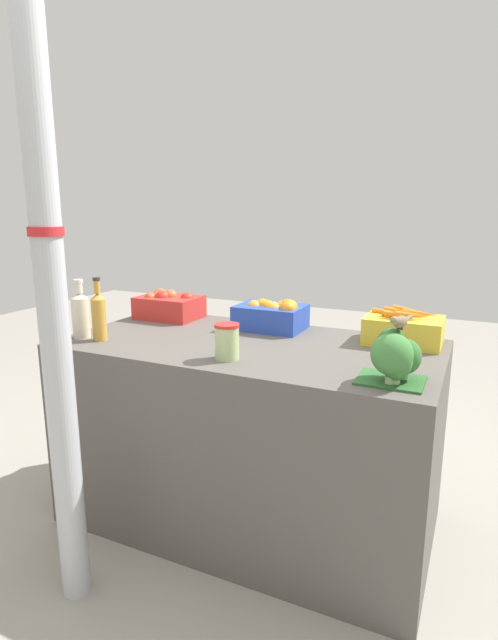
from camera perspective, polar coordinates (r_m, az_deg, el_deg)
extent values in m
plane|color=gray|center=(2.53, 0.00, -21.48)|extent=(10.00, 10.00, 0.00)
cube|color=#56514C|center=(2.32, 0.00, -12.76)|extent=(1.61, 0.84, 0.85)
cylinder|color=#B7BABF|center=(1.76, -22.19, 9.34)|extent=(0.10, 0.10, 2.70)
cylinder|color=red|center=(1.76, -22.20, 9.37)|extent=(0.11, 0.11, 0.03)
cube|color=red|center=(2.68, -9.09, 1.45)|extent=(0.32, 0.24, 0.12)
sphere|color=red|center=(2.63, -7.06, 2.37)|extent=(0.07, 0.07, 0.07)
sphere|color=#BC562D|center=(2.67, -8.96, 2.66)|extent=(0.07, 0.07, 0.07)
sphere|color=#BC562D|center=(2.68, -11.20, 2.45)|extent=(0.06, 0.06, 0.06)
sphere|color=#BC562D|center=(2.78, -10.10, 2.88)|extent=(0.07, 0.07, 0.07)
sphere|color=#BC562D|center=(2.68, -10.37, 2.57)|extent=(0.06, 0.06, 0.06)
sphere|color=#BC562D|center=(2.68, -9.71, 2.46)|extent=(0.07, 0.07, 0.07)
sphere|color=red|center=(2.69, -11.03, 2.39)|extent=(0.07, 0.07, 0.07)
sphere|color=red|center=(2.66, -9.86, 2.51)|extent=(0.08, 0.08, 0.08)
sphere|color=red|center=(2.66, -10.11, 2.50)|extent=(0.06, 0.06, 0.06)
sphere|color=red|center=(2.73, -10.44, 2.68)|extent=(0.06, 0.06, 0.06)
cube|color=#2847B7|center=(2.40, 2.49, 0.32)|extent=(0.32, 0.24, 0.12)
sphere|color=orange|center=(2.42, 1.52, 1.63)|extent=(0.07, 0.07, 0.07)
sphere|color=orange|center=(2.36, 4.71, 1.45)|extent=(0.07, 0.07, 0.07)
sphere|color=orange|center=(2.41, 0.59, 1.43)|extent=(0.07, 0.07, 0.07)
sphere|color=orange|center=(2.37, 3.83, 1.38)|extent=(0.07, 0.07, 0.07)
sphere|color=orange|center=(2.36, 2.75, 1.15)|extent=(0.08, 0.08, 0.08)
sphere|color=orange|center=(2.31, 4.47, 1.21)|extent=(0.07, 0.07, 0.07)
sphere|color=orange|center=(2.34, 4.62, 1.30)|extent=(0.08, 0.08, 0.08)
sphere|color=orange|center=(2.37, 4.37, 1.51)|extent=(0.07, 0.07, 0.07)
sphere|color=orange|center=(2.40, 2.14, 1.46)|extent=(0.07, 0.07, 0.07)
cube|color=gold|center=(2.25, 17.25, -1.13)|extent=(0.32, 0.24, 0.12)
cone|color=orange|center=(2.26, 16.73, 1.02)|extent=(0.13, 0.06, 0.02)
cone|color=orange|center=(2.31, 17.68, 0.95)|extent=(0.16, 0.07, 0.03)
cone|color=orange|center=(2.19, 16.83, 0.65)|extent=(0.16, 0.06, 0.02)
cone|color=orange|center=(2.25, 19.12, 0.70)|extent=(0.16, 0.05, 0.03)
cone|color=orange|center=(2.21, 16.82, 0.51)|extent=(0.15, 0.07, 0.03)
cone|color=orange|center=(2.18, 17.30, 0.56)|extent=(0.16, 0.04, 0.03)
cone|color=orange|center=(2.18, 18.31, 0.53)|extent=(0.15, 0.05, 0.03)
cone|color=orange|center=(2.21, 18.55, 0.45)|extent=(0.13, 0.06, 0.03)
cone|color=orange|center=(2.29, 17.74, 1.08)|extent=(0.14, 0.07, 0.03)
cone|color=orange|center=(2.28, 15.61, 0.87)|extent=(0.14, 0.05, 0.03)
cube|color=#2D602D|center=(1.76, 15.88, -6.64)|extent=(0.22, 0.18, 0.01)
ellipsoid|color=#2D602D|center=(1.74, 15.95, -3.28)|extent=(0.11, 0.11, 0.15)
cylinder|color=#B2C693|center=(1.77, 15.77, -6.03)|extent=(0.03, 0.03, 0.02)
ellipsoid|color=#427F3D|center=(1.70, 16.52, -4.33)|extent=(0.10, 0.10, 0.14)
cylinder|color=#B2C693|center=(1.72, 16.38, -6.58)|extent=(0.03, 0.03, 0.02)
ellipsoid|color=#427F3D|center=(1.69, 16.00, -3.79)|extent=(0.14, 0.14, 0.14)
cylinder|color=#B2C693|center=(1.71, 15.83, -6.60)|extent=(0.03, 0.03, 0.02)
ellipsoid|color=#387033|center=(1.75, 17.41, -4.00)|extent=(0.11, 0.11, 0.12)
cylinder|color=#B2C693|center=(1.77, 17.26, -6.06)|extent=(0.03, 0.03, 0.02)
cylinder|color=beige|center=(2.36, -18.67, 0.22)|extent=(0.08, 0.08, 0.18)
cone|color=beige|center=(2.34, -18.85, 2.67)|extent=(0.08, 0.08, 0.02)
cylinder|color=beige|center=(2.33, -18.91, 3.51)|extent=(0.03, 0.03, 0.05)
cylinder|color=silver|center=(2.33, -18.96, 4.23)|extent=(0.04, 0.04, 0.01)
cylinder|color=gold|center=(2.29, -16.77, 0.01)|extent=(0.06, 0.06, 0.18)
cone|color=gold|center=(2.27, -16.94, 2.63)|extent=(0.06, 0.06, 0.03)
cylinder|color=gold|center=(2.26, -17.00, 3.65)|extent=(0.03, 0.03, 0.05)
cylinder|color=#2D2D33|center=(2.25, -17.06, 4.51)|extent=(0.03, 0.03, 0.01)
cylinder|color=#B2C684|center=(1.92, -2.54, -2.65)|extent=(0.09, 0.09, 0.13)
cylinder|color=red|center=(1.91, -2.56, -0.62)|extent=(0.10, 0.10, 0.01)
cube|color=#4C3D2D|center=(1.71, 16.86, -0.96)|extent=(0.02, 0.02, 0.01)
ellipsoid|color=#7A664C|center=(1.70, 16.90, -0.20)|extent=(0.06, 0.08, 0.04)
sphere|color=#897556|center=(1.66, 16.24, -0.03)|extent=(0.03, 0.03, 0.03)
cone|color=#4C3D28|center=(1.65, 16.05, -0.10)|extent=(0.01, 0.02, 0.01)
cube|color=#7A664C|center=(1.75, 17.75, 0.21)|extent=(0.03, 0.04, 0.01)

